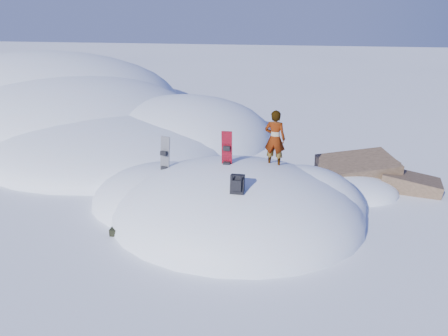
% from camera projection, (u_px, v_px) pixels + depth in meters
% --- Properties ---
extents(ground, '(120.00, 120.00, 0.00)m').
position_uv_depth(ground, '(236.00, 217.00, 12.16)').
color(ground, white).
rests_on(ground, ground).
extents(snow_mound, '(8.00, 6.00, 3.00)m').
position_uv_depth(snow_mound, '(231.00, 213.00, 12.41)').
color(snow_mound, silver).
rests_on(snow_mound, ground).
extents(snow_ridge, '(21.50, 18.50, 6.40)m').
position_uv_depth(snow_ridge, '(67.00, 119.00, 22.94)').
color(snow_ridge, silver).
rests_on(snow_ridge, ground).
extents(rock_outcrop, '(4.68, 4.41, 1.68)m').
position_uv_depth(rock_outcrop, '(361.00, 184.00, 14.34)').
color(rock_outcrop, brown).
rests_on(rock_outcrop, ground).
extents(snowboard_red, '(0.29, 0.17, 1.53)m').
position_uv_depth(snowboard_red, '(227.00, 158.00, 11.79)').
color(snowboard_red, '#BA0921').
rests_on(snowboard_red, snow_mound).
extents(snowboard_dark, '(0.33, 0.30, 1.50)m').
position_uv_depth(snowboard_dark, '(165.00, 162.00, 12.39)').
color(snowboard_dark, black).
rests_on(snowboard_dark, snow_mound).
extents(backpack, '(0.33, 0.37, 0.54)m').
position_uv_depth(backpack, '(237.00, 184.00, 10.36)').
color(backpack, black).
rests_on(backpack, snow_mound).
extents(gear_pile, '(0.84, 0.63, 0.23)m').
position_uv_depth(gear_pile, '(127.00, 229.00, 11.23)').
color(gear_pile, black).
rests_on(gear_pile, ground).
extents(person, '(0.64, 0.48, 1.59)m').
position_uv_depth(person, '(275.00, 139.00, 11.89)').
color(person, slate).
rests_on(person, snow_mound).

